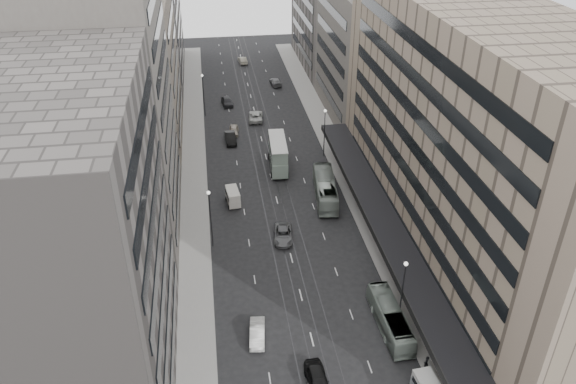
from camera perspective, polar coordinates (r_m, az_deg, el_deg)
ground at (r=65.12m, az=1.45°, el=-10.98°), size 220.00×220.00×0.00m
sidewalk_right at (r=97.79m, az=4.66°, el=4.52°), size 4.00×125.00×0.15m
sidewalk_left at (r=95.61m, az=-9.54°, el=3.52°), size 4.00×125.00×0.15m
department_store at (r=69.44m, az=18.24°, el=5.06°), size 19.20×60.00×30.00m
building_right_mid at (r=108.76m, az=8.26°, el=13.86°), size 15.00×28.00×24.00m
building_right_far at (r=136.31m, az=4.76°, el=18.42°), size 15.00×32.00×28.00m
building_left_a at (r=50.45m, az=-21.58°, el=-6.01°), size 15.00×28.00×30.00m
building_left_b at (r=72.81m, az=-18.15°, el=8.06°), size 15.00×26.00×34.00m
building_left_c at (r=99.42m, az=-15.77°, el=11.68°), size 15.00×28.00×25.00m
building_left_d at (r=130.61m, az=-14.54°, el=17.03°), size 15.00×38.00×28.00m
lamp_right_near at (r=60.23m, az=11.60°, el=-9.32°), size 0.44×0.44×8.32m
lamp_right_far at (r=92.91m, az=3.74°, el=6.58°), size 0.44×0.44×8.32m
lamp_left_near at (r=70.88m, az=-7.91°, el=-2.07°), size 0.44×0.44×8.32m
lamp_left_far at (r=109.52m, az=-8.61°, el=10.19°), size 0.44×0.44×8.32m
bus_near at (r=61.98m, az=10.34°, el=-12.52°), size 2.49×9.91×2.75m
bus_far at (r=82.35m, az=3.82°, el=0.35°), size 4.10×12.04×3.29m
double_decker at (r=89.80m, az=-1.02°, el=3.93°), size 3.19×9.11×4.91m
panel_van at (r=81.36m, az=-5.62°, el=-0.44°), size 2.14×3.87×2.34m
sedan_0 at (r=56.22m, az=3.04°, el=-18.52°), size 2.21×5.00×1.67m
sedan_1 at (r=60.51m, az=-3.15°, el=-14.12°), size 2.02×4.54×1.45m
sedan_2 at (r=74.02m, az=-0.49°, el=-4.35°), size 3.03×5.40×1.43m
sedan_4 at (r=102.77m, az=-5.53°, el=6.25°), size 2.03×4.31×1.42m
sedan_5 at (r=99.73m, az=-5.85°, el=5.50°), size 1.96×5.09×1.65m
sedan_6 at (r=108.19m, az=-3.29°, el=7.69°), size 3.17×5.86×1.56m
sedan_7 at (r=125.79m, az=-1.28°, el=11.13°), size 2.49×5.23×1.47m
sedan_8 at (r=115.55m, az=-6.21°, el=9.15°), size 2.47×5.00×1.64m
sedan_9 at (r=140.45m, az=-4.64°, el=13.21°), size 2.13×4.85×1.55m
pedestrian at (r=58.67m, az=13.85°, el=-16.58°), size 0.81×0.79×1.88m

